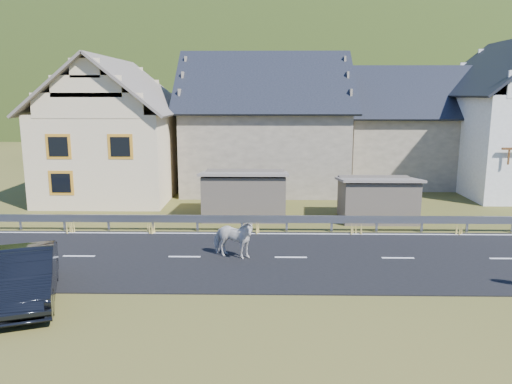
{
  "coord_description": "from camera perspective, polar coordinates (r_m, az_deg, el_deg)",
  "views": [
    {
      "loc": [
        -0.98,
        -17.87,
        6.06
      ],
      "look_at": [
        -1.35,
        2.19,
        2.1
      ],
      "focal_mm": 35.0,
      "sensor_mm": 36.0,
      "label": 1
    }
  ],
  "objects": [
    {
      "name": "lane_markings",
      "position": [
        18.88,
        4.0,
        -7.45
      ],
      "size": [
        60.0,
        6.6,
        0.01
      ],
      "primitive_type": "cube",
      "color": "silver",
      "rests_on": "road"
    },
    {
      "name": "guardrail",
      "position": [
        22.26,
        3.54,
        -3.16
      ],
      "size": [
        28.1,
        0.09,
        0.75
      ],
      "color": "#93969B",
      "rests_on": "ground"
    },
    {
      "name": "house_stone_b",
      "position": [
        36.32,
        17.15,
        7.79
      ],
      "size": [
        9.8,
        8.8,
        8.1
      ],
      "color": "tan",
      "rests_on": "ground"
    },
    {
      "name": "shed_left",
      "position": [
        24.89,
        -1.33,
        -0.34
      ],
      "size": [
        4.3,
        3.3,
        2.4
      ],
      "primitive_type": "cube",
      "color": "brown",
      "rests_on": "ground"
    },
    {
      "name": "shed_right",
      "position": [
        25.01,
        13.68,
        -0.84
      ],
      "size": [
        3.8,
        2.9,
        2.2
      ],
      "primitive_type": "cube",
      "color": "brown",
      "rests_on": "ground"
    },
    {
      "name": "road",
      "position": [
        18.89,
        4.0,
        -7.52
      ],
      "size": [
        60.0,
        7.0,
        0.04
      ],
      "primitive_type": "cube",
      "color": "black",
      "rests_on": "ground"
    },
    {
      "name": "house_cream",
      "position": [
        31.25,
        -15.89,
        7.61
      ],
      "size": [
        7.8,
        9.8,
        8.3
      ],
      "color": "beige",
      "rests_on": "ground"
    },
    {
      "name": "ground",
      "position": [
        18.9,
        4.0,
        -7.58
      ],
      "size": [
        160.0,
        160.0,
        0.0
      ],
      "primitive_type": "plane",
      "color": "#383E16",
      "rests_on": "ground"
    },
    {
      "name": "house_stone_a",
      "position": [
        32.9,
        1.02,
        8.67
      ],
      "size": [
        10.8,
        9.8,
        8.9
      ],
      "color": "tan",
      "rests_on": "ground"
    },
    {
      "name": "conifer_patch",
      "position": [
        138.81,
        -22.24,
        10.33
      ],
      "size": [
        76.0,
        50.0,
        28.0
      ],
      "primitive_type": "ellipsoid",
      "color": "black",
      "rests_on": "ground"
    },
    {
      "name": "horse",
      "position": [
        18.62,
        -2.65,
        -5.33
      ],
      "size": [
        1.38,
        1.93,
        1.48
      ],
      "primitive_type": "imported",
      "rotation": [
        0.0,
        0.0,
        1.2
      ],
      "color": "beige",
      "rests_on": "road"
    },
    {
      "name": "car",
      "position": [
        16.45,
        -24.82,
        -8.7
      ],
      "size": [
        3.14,
        4.92,
        1.53
      ],
      "primitive_type": "imported",
      "rotation": [
        0.0,
        0.0,
        0.36
      ],
      "color": "black",
      "rests_on": "ground"
    },
    {
      "name": "mountain",
      "position": [
        199.67,
        2.75,
        3.65
      ],
      "size": [
        440.0,
        280.0,
        260.0
      ],
      "primitive_type": "ellipsoid",
      "color": "#263810",
      "rests_on": "ground"
    }
  ]
}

